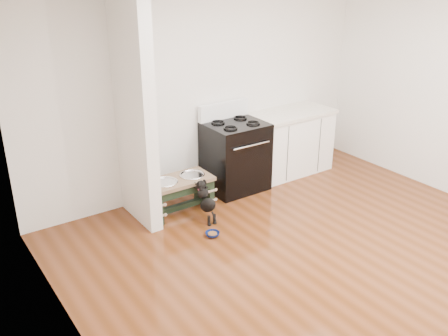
{
  "coord_description": "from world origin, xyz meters",
  "views": [
    {
      "loc": [
        -3.38,
        -2.85,
        2.9
      ],
      "look_at": [
        -0.33,
        1.58,
        0.63
      ],
      "focal_mm": 40.0,
      "sensor_mm": 36.0,
      "label": 1
    }
  ],
  "objects": [
    {
      "name": "cabinet_run",
      "position": [
        1.23,
        2.18,
        0.45
      ],
      "size": [
        1.24,
        0.64,
        0.91
      ],
      "color": "white",
      "rests_on": "ground"
    },
    {
      "name": "ground",
      "position": [
        0.0,
        0.0,
        0.0
      ],
      "size": [
        5.0,
        5.0,
        0.0
      ],
      "primitive_type": "plane",
      "color": "#4E260E",
      "rests_on": "ground"
    },
    {
      "name": "puppy",
      "position": [
        -0.57,
        1.6,
        0.27
      ],
      "size": [
        0.14,
        0.42,
        0.49
      ],
      "color": "black",
      "rests_on": "ground"
    },
    {
      "name": "oven_range",
      "position": [
        0.25,
        2.16,
        0.48
      ],
      "size": [
        0.76,
        0.69,
        1.14
      ],
      "color": "black",
      "rests_on": "ground"
    },
    {
      "name": "room_shell",
      "position": [
        0.0,
        0.0,
        1.62
      ],
      "size": [
        5.0,
        5.0,
        5.0
      ],
      "color": "silver",
      "rests_on": "ground"
    },
    {
      "name": "partition_wall",
      "position": [
        -1.18,
        2.1,
        1.35
      ],
      "size": [
        0.15,
        0.8,
        2.7
      ],
      "primitive_type": "cube",
      "color": "silver",
      "rests_on": "ground"
    },
    {
      "name": "floor_bowl",
      "position": [
        -0.72,
        1.25,
        0.03
      ],
      "size": [
        0.2,
        0.2,
        0.05
      ],
      "rotation": [
        0.0,
        0.0,
        -0.24
      ],
      "color": "#0B194F",
      "rests_on": "ground"
    },
    {
      "name": "dog_feeder",
      "position": [
        -0.72,
        1.97,
        0.32
      ],
      "size": [
        0.81,
        0.43,
        0.46
      ],
      "color": "black",
      "rests_on": "ground"
    }
  ]
}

